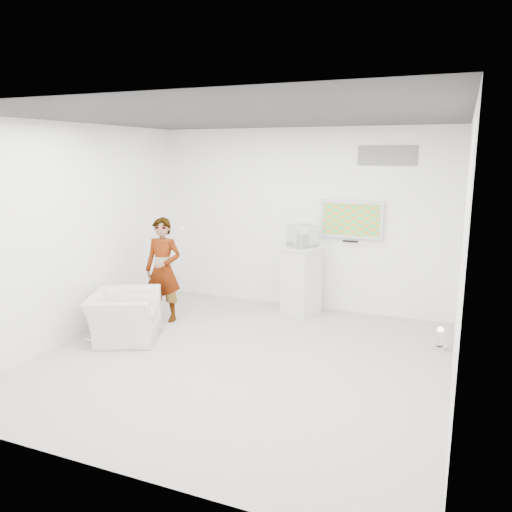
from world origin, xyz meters
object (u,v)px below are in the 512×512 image
object	(u,v)px
tv	(352,219)
floor_uplight	(440,339)
armchair	(124,316)
pedestal	(301,280)
person	(163,270)

from	to	relation	value
tv	floor_uplight	size ratio (longest dim) A/B	3.32
armchair	floor_uplight	size ratio (longest dim) A/B	3.39
pedestal	tv	bearing A→B (deg)	26.85
armchair	pedestal	world-z (taller)	pedestal
person	floor_uplight	distance (m)	4.15
tv	pedestal	xyz separation A→B (m)	(-0.71, -0.36, -0.99)
tv	floor_uplight	xyz separation A→B (m)	(1.48, -1.14, -1.40)
armchair	floor_uplight	world-z (taller)	armchair
person	armchair	bearing A→B (deg)	-100.01
person	pedestal	xyz separation A→B (m)	(1.89, 1.12, -0.25)
person	armchair	distance (m)	1.04
person	pedestal	world-z (taller)	person
person	armchair	xyz separation A→B (m)	(-0.08, -0.92, -0.48)
tv	person	size ratio (longest dim) A/B	0.62
armchair	pedestal	size ratio (longest dim) A/B	0.92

